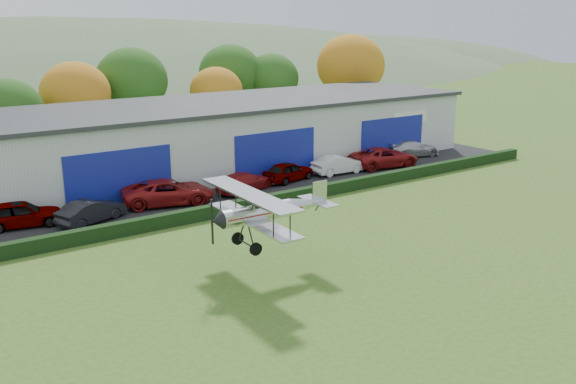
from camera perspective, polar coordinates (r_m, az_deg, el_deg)
ground at (r=28.06m, az=16.08°, el=-9.28°), size 300.00×300.00×0.00m
apron at (r=44.86m, az=-2.54°, el=0.64°), size 48.00×9.00×0.05m
hedge at (r=40.94m, az=1.09°, el=-0.25°), size 46.00×0.60×0.80m
hangar at (r=51.15m, az=-4.94°, el=5.45°), size 40.60×12.60×5.30m
tree_belt at (r=60.33m, az=-14.65°, el=9.35°), size 75.70×13.22×10.12m
car_0 at (r=38.61m, az=-23.34°, el=-1.85°), size 4.81×2.61×1.55m
car_1 at (r=38.03m, az=-17.60°, el=-1.68°), size 4.43×2.89×1.38m
car_2 at (r=40.59m, az=-10.92°, el=0.01°), size 6.33×4.17×1.62m
car_3 at (r=43.04m, az=-4.07°, el=0.94°), size 5.00×3.32×1.35m
car_4 at (r=45.70m, az=0.02°, el=1.90°), size 4.53×2.58×1.45m
car_5 at (r=48.14m, az=4.65°, el=2.53°), size 4.41×1.74×1.43m
car_6 at (r=50.81m, az=8.82°, el=3.18°), size 6.07×3.50×1.59m
car_7 at (r=55.26m, az=11.29°, el=3.96°), size 5.28×3.07×1.44m
biplane at (r=28.45m, az=-1.95°, el=-1.64°), size 6.21×7.09×2.66m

